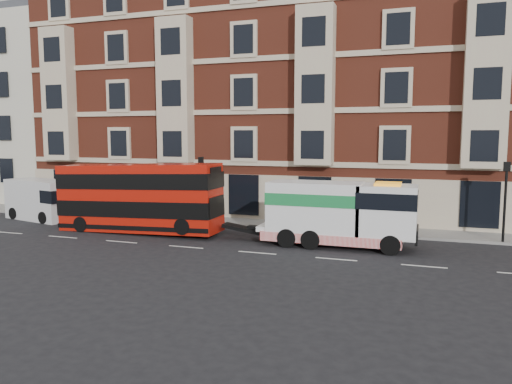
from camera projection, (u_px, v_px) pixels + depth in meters
ground at (257, 253)px, 25.17m from camera, size 120.00×120.00×0.00m
sidewalk at (295, 226)px, 32.21m from camera, size 90.00×3.00×0.15m
victorian_terrace at (327, 80)px, 37.95m from camera, size 45.00×12.00×20.40m
cream_block at (5, 109)px, 47.09m from camera, size 16.00×10.00×16.80m
lamp_post_west at (201, 185)px, 32.63m from camera, size 0.35×0.15×4.35m
lamp_post_east at (505, 196)px, 26.81m from camera, size 0.35×0.15×4.35m
double_decker_bus at (139, 197)px, 30.25m from camera, size 10.28×2.36×4.16m
tow_truck at (337, 213)px, 26.39m from camera, size 8.23×2.43×3.43m
box_van at (41, 200)px, 35.09m from camera, size 5.72×3.35×2.79m
pedestrian at (200, 208)px, 33.40m from camera, size 0.78×0.77×1.82m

